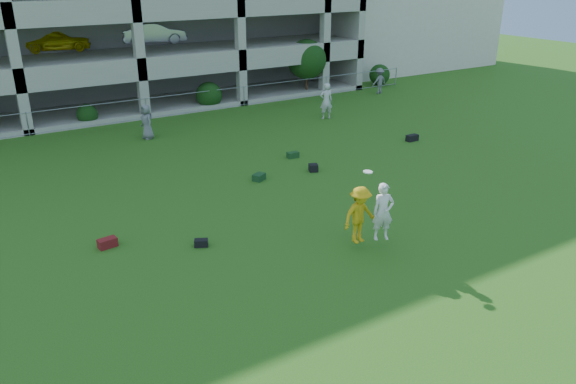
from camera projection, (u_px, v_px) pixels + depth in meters
ground at (369, 266)px, 15.79m from camera, size 100.00×100.00×0.00m
stucco_building at (372, 1)px, 47.17m from camera, size 16.00×14.00×10.00m
bystander_c at (147, 122)px, 27.06m from camera, size 0.64×0.89×1.68m
bystander_e at (326, 101)px, 30.53m from camera, size 0.80×0.62×1.96m
bystander_f at (379, 81)px, 36.64m from camera, size 1.10×0.68×1.65m
bag_red_a at (107, 243)px, 16.82m from camera, size 0.58×0.37×0.28m
bag_black_b at (201, 243)px, 16.88m from camera, size 0.47×0.40×0.22m
bag_green_c at (259, 177)px, 22.04m from camera, size 0.61×0.55×0.26m
crate_d at (313, 168)px, 22.99m from camera, size 0.46×0.46×0.30m
bag_black_e at (412, 138)px, 26.95m from camera, size 0.60×0.31×0.30m
bag_green_g at (293, 155)px, 24.62m from camera, size 0.53×0.35×0.25m
frisbee_contest at (366, 214)px, 16.37m from camera, size 1.48×1.08×2.20m
fence at (146, 108)px, 30.52m from camera, size 36.06×0.06×1.20m
shrub_row at (217, 81)px, 32.97m from camera, size 34.38×2.52×3.50m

